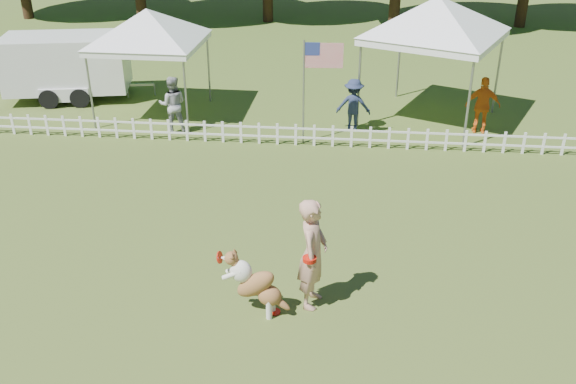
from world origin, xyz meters
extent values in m
plane|color=#39531A|center=(0.00, 0.00, 0.00)|extent=(120.00, 120.00, 0.00)
imported|color=tan|center=(0.66, -0.02, 1.00)|extent=(0.58, 0.79, 2.00)
cylinder|color=red|center=(0.05, -0.36, 0.01)|extent=(0.23, 0.23, 0.02)
imported|color=#9A9B9F|center=(-3.78, 7.68, 0.80)|extent=(0.87, 0.73, 1.61)
imported|color=#222C4A|center=(1.27, 8.29, 0.75)|extent=(1.00, 0.61, 1.50)
imported|color=orange|center=(4.87, 8.44, 0.81)|extent=(0.97, 0.45, 1.62)
camera|label=1|loc=(1.16, -9.07, 6.74)|focal=40.00mm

